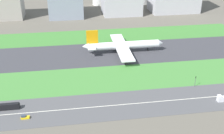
# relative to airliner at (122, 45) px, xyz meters

# --- Properties ---
(ground_plane) EXTENTS (800.00, 800.00, 0.00)m
(ground_plane) POSITION_rel_airliner_xyz_m (-23.67, -0.00, -6.23)
(ground_plane) COLOR #5B564C
(runway) EXTENTS (280.00, 46.00, 0.10)m
(runway) POSITION_rel_airliner_xyz_m (-23.67, -0.00, -6.18)
(runway) COLOR #38383D
(runway) RESTS_ON ground_plane
(grass_median_north) EXTENTS (280.00, 36.00, 0.10)m
(grass_median_north) POSITION_rel_airliner_xyz_m (-23.67, 41.00, -6.18)
(grass_median_north) COLOR #3D7A33
(grass_median_north) RESTS_ON ground_plane
(grass_median_south) EXTENTS (280.00, 36.00, 0.10)m
(grass_median_south) POSITION_rel_airliner_xyz_m (-23.67, -41.00, -6.18)
(grass_median_south) COLOR #427F38
(grass_median_south) RESTS_ON ground_plane
(highway) EXTENTS (280.00, 28.00, 0.10)m
(highway) POSITION_rel_airliner_xyz_m (-23.67, -73.00, -6.18)
(highway) COLOR #4C4C4F
(highway) RESTS_ON ground_plane
(highway_centerline) EXTENTS (266.00, 0.50, 0.01)m
(highway_centerline) POSITION_rel_airliner_xyz_m (-23.67, -73.00, -6.13)
(highway_centerline) COLOR silver
(highway_centerline) RESTS_ON highway
(airliner) EXTENTS (65.00, 56.00, 19.70)m
(airliner) POSITION_rel_airliner_xyz_m (0.00, 0.00, 0.00)
(airliner) COLOR white
(airliner) RESTS_ON runway
(truck_0) EXTENTS (8.40, 2.50, 4.00)m
(truck_0) POSITION_rel_airliner_xyz_m (45.24, -78.00, -4.56)
(truck_0) COLOR silver
(truck_0) RESTS_ON highway
(bus_0) EXTENTS (11.60, 2.50, 3.50)m
(bus_0) POSITION_rel_airliner_xyz_m (-75.62, -68.00, -4.41)
(bus_0) COLOR black
(bus_0) RESTS_ON highway
(car_1) EXTENTS (4.40, 1.80, 2.00)m
(car_1) POSITION_rel_airliner_xyz_m (-66.04, -78.00, -5.31)
(car_1) COLOR yellow
(car_1) RESTS_ON highway
(traffic_light) EXTENTS (0.36, 0.50, 7.20)m
(traffic_light) POSITION_rel_airliner_xyz_m (35.40, -60.01, -1.94)
(traffic_light) COLOR #4C4C51
(traffic_light) RESTS_ON highway
(hangar_building) EXTENTS (36.97, 39.52, 32.12)m
(hangar_building) POSITION_rel_airliner_xyz_m (-42.70, 114.00, 9.83)
(hangar_building) COLOR gray
(hangar_building) RESTS_ON ground_plane
(office_tower) EXTENTS (42.82, 36.01, 28.68)m
(office_tower) POSITION_rel_airliner_xyz_m (20.26, 114.00, 8.11)
(office_tower) COLOR #B2B2B7
(office_tower) RESTS_ON ground_plane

